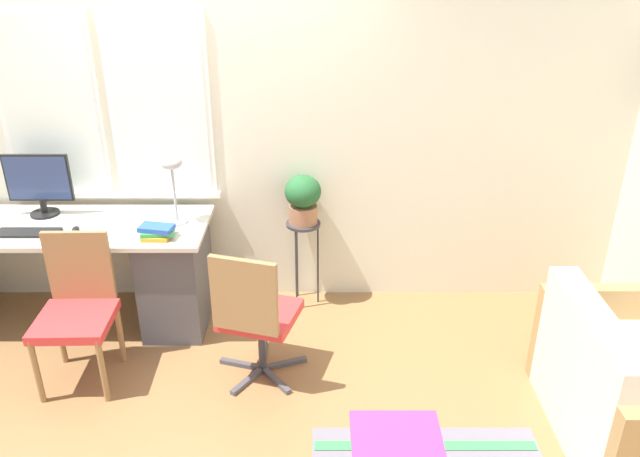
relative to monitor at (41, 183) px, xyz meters
The scene contains 14 objects.
ground_plane 1.52m from the monitor, 26.30° to the right, with size 14.00×14.00×0.00m, color olive.
wall_back_with_window 1.10m from the monitor, 13.61° to the left, with size 9.00×0.12×2.70m.
desk 0.61m from the monitor, 68.86° to the right, with size 2.14×0.68×0.76m.
monitor is the anchor object (origin of this frame).
keyboard 0.38m from the monitor, 87.55° to the right, with size 0.40×0.13×0.02m.
mouse 0.47m from the monitor, 42.19° to the right, with size 0.04×0.07×0.04m.
desk_lamp 0.95m from the monitor, ahead, with size 0.14×0.14×0.47m.
book_stack 0.95m from the monitor, 22.88° to the right, with size 0.23×0.17×0.08m.
desk_chair_wooden 1.00m from the monitor, 59.93° to the right, with size 0.44×0.45×0.91m.
office_chair_swivel 1.78m from the monitor, 27.98° to the right, with size 0.56×0.57×0.91m.
couch_loveseat 3.84m from the monitor, 20.09° to the right, with size 0.79×1.14×0.80m.
plant_stand 1.82m from the monitor, ahead, with size 0.24×0.24×0.66m.
potted_plant 1.78m from the monitor, ahead, with size 0.25×0.25×0.35m.
folding_stool 2.92m from the monitor, 38.46° to the right, with size 0.41×0.35×0.45m.
Camera 1 is at (0.86, -3.40, 2.51)m, focal length 35.00 mm.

